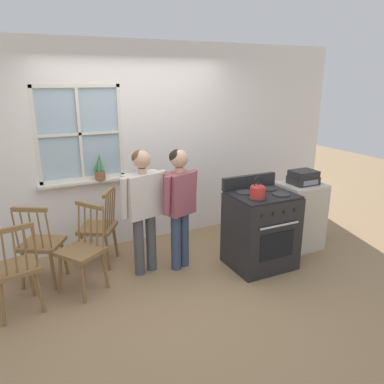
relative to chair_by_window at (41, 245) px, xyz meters
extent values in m
plane|color=#937551|center=(1.35, -0.70, -0.46)|extent=(16.00, 16.00, 0.00)
cube|color=white|center=(2.86, 0.70, 0.89)|extent=(3.38, 0.06, 2.70)
cube|color=white|center=(0.63, 0.70, 0.02)|extent=(1.07, 0.06, 0.96)
cube|color=white|center=(0.63, 0.70, 1.97)|extent=(1.07, 0.06, 0.54)
cube|color=silver|center=(0.63, 0.62, 0.49)|extent=(1.13, 0.10, 0.03)
cube|color=#9EB7C6|center=(0.63, 0.71, 1.10)|extent=(1.01, 0.01, 1.14)
cube|color=silver|center=(0.63, 0.68, 1.10)|extent=(0.04, 0.02, 1.20)
cube|color=silver|center=(0.63, 0.68, 1.10)|extent=(1.07, 0.02, 0.04)
cube|color=silver|center=(0.12, 0.68, 1.10)|extent=(0.04, 0.03, 1.20)
cube|color=silver|center=(1.15, 0.68, 1.10)|extent=(0.04, 0.03, 1.20)
cube|color=silver|center=(0.63, 0.68, 1.68)|extent=(1.07, 0.03, 0.04)
cube|color=silver|center=(0.63, 0.68, 0.52)|extent=(1.07, 0.03, 0.04)
cube|color=olive|center=(0.01, 0.02, 0.01)|extent=(0.56, 0.55, 0.04)
cylinder|color=olive|center=(0.24, 0.07, -0.24)|extent=(0.09, 0.06, 0.45)
cylinder|color=olive|center=(-0.06, 0.24, -0.24)|extent=(0.06, 0.09, 0.45)
cylinder|color=olive|center=(0.08, -0.20, -0.24)|extent=(0.06, 0.09, 0.45)
cylinder|color=olive|center=(-0.22, -0.04, -0.24)|extent=(0.09, 0.06, 0.45)
cylinder|color=olive|center=(0.08, -0.22, 0.23)|extent=(0.05, 0.07, 0.45)
cylinder|color=olive|center=(0.01, -0.17, 0.23)|extent=(0.05, 0.07, 0.45)
cylinder|color=olive|center=(-0.07, -0.13, 0.23)|extent=(0.05, 0.07, 0.45)
cylinder|color=olive|center=(-0.15, -0.08, 0.23)|extent=(0.05, 0.07, 0.45)
cylinder|color=olive|center=(-0.23, -0.04, 0.23)|extent=(0.05, 0.07, 0.45)
cube|color=olive|center=(-0.07, -0.13, 0.47)|extent=(0.35, 0.22, 0.04)
cube|color=olive|center=(0.67, 0.21, 0.01)|extent=(0.56, 0.56, 0.04)
cylinder|color=olive|center=(0.62, 0.44, -0.24)|extent=(0.06, 0.09, 0.45)
cylinder|color=olive|center=(0.44, 0.15, -0.24)|extent=(0.09, 0.06, 0.45)
cylinder|color=olive|center=(0.89, 0.28, -0.24)|extent=(0.09, 0.06, 0.45)
cylinder|color=olive|center=(0.72, -0.02, -0.24)|extent=(0.06, 0.09, 0.45)
cylinder|color=olive|center=(0.91, 0.28, 0.23)|extent=(0.07, 0.05, 0.45)
cylinder|color=olive|center=(0.86, 0.20, 0.23)|extent=(0.07, 0.05, 0.45)
cylinder|color=olive|center=(0.81, 0.12, 0.23)|extent=(0.07, 0.05, 0.45)
cylinder|color=olive|center=(0.77, 0.05, 0.23)|extent=(0.07, 0.05, 0.45)
cylinder|color=olive|center=(0.72, -0.03, 0.23)|extent=(0.07, 0.05, 0.45)
cube|color=olive|center=(0.81, 0.12, 0.47)|extent=(0.23, 0.35, 0.04)
cube|color=olive|center=(-0.28, -0.46, 0.01)|extent=(0.49, 0.48, 0.04)
cylinder|color=olive|center=(-0.15, -0.27, -0.24)|extent=(0.07, 0.08, 0.45)
cylinder|color=olive|center=(-0.08, -0.58, -0.24)|extent=(0.08, 0.07, 0.45)
cylinder|color=olive|center=(-0.41, -0.65, -0.24)|extent=(0.07, 0.08, 0.45)
cylinder|color=olive|center=(-0.07, -0.59, 0.23)|extent=(0.03, 0.07, 0.45)
cylinder|color=olive|center=(-0.16, -0.61, 0.23)|extent=(0.03, 0.07, 0.45)
cylinder|color=olive|center=(-0.25, -0.62, 0.23)|extent=(0.03, 0.07, 0.45)
cylinder|color=olive|center=(-0.33, -0.64, 0.23)|extent=(0.03, 0.07, 0.45)
cube|color=olive|center=(-0.25, -0.62, 0.47)|extent=(0.38, 0.12, 0.04)
cube|color=olive|center=(0.37, -0.36, 0.01)|extent=(0.57, 0.57, 0.04)
cylinder|color=olive|center=(0.14, -0.31, -0.24)|extent=(0.09, 0.06, 0.45)
cylinder|color=olive|center=(0.33, -0.59, -0.24)|extent=(0.06, 0.09, 0.45)
cylinder|color=olive|center=(0.41, -0.13, -0.24)|extent=(0.06, 0.09, 0.45)
cylinder|color=olive|center=(0.60, -0.41, -0.24)|extent=(0.09, 0.06, 0.45)
cylinder|color=olive|center=(0.41, -0.12, 0.23)|extent=(0.06, 0.05, 0.45)
cylinder|color=olive|center=(0.46, -0.19, 0.23)|extent=(0.06, 0.05, 0.45)
cylinder|color=olive|center=(0.51, -0.27, 0.23)|extent=(0.06, 0.05, 0.45)
cylinder|color=olive|center=(0.56, -0.34, 0.23)|extent=(0.06, 0.05, 0.45)
cylinder|color=olive|center=(0.61, -0.42, 0.23)|extent=(0.06, 0.05, 0.45)
cube|color=olive|center=(0.51, -0.27, 0.47)|extent=(0.25, 0.34, 0.04)
cylinder|color=#4C4C51|center=(1.03, -0.28, -0.10)|extent=(0.12, 0.12, 0.71)
cylinder|color=#4C4C51|center=(1.20, -0.24, -0.10)|extent=(0.12, 0.12, 0.71)
cube|color=beige|center=(1.12, -0.26, 0.51)|extent=(0.49, 0.32, 0.50)
cylinder|color=beige|center=(0.87, -0.35, 0.53)|extent=(0.10, 0.12, 0.47)
cylinder|color=beige|center=(1.37, -0.21, 0.53)|extent=(0.10, 0.12, 0.47)
cylinder|color=tan|center=(1.12, -0.26, 0.79)|extent=(0.10, 0.10, 0.06)
sphere|color=tan|center=(1.12, -0.26, 0.92)|extent=(0.20, 0.20, 0.20)
ellipsoid|color=brown|center=(1.11, -0.24, 0.94)|extent=(0.21, 0.21, 0.17)
cylinder|color=#384766|center=(1.47, -0.35, -0.11)|extent=(0.12, 0.12, 0.70)
cylinder|color=#384766|center=(1.60, -0.31, -0.11)|extent=(0.12, 0.12, 0.70)
cube|color=#934C56|center=(1.53, -0.33, 0.49)|extent=(0.40, 0.31, 0.49)
cylinder|color=#934C56|center=(1.34, -0.42, 0.51)|extent=(0.11, 0.13, 0.46)
cylinder|color=#934C56|center=(1.74, -0.28, 0.51)|extent=(0.11, 0.13, 0.46)
cylinder|color=tan|center=(1.53, -0.33, 0.77)|extent=(0.10, 0.10, 0.06)
sphere|color=tan|center=(1.53, -0.33, 0.90)|extent=(0.21, 0.21, 0.21)
ellipsoid|color=black|center=(1.53, -0.32, 0.92)|extent=(0.21, 0.21, 0.17)
cube|color=#232326|center=(2.44, -0.71, -0.01)|extent=(0.75, 0.64, 0.90)
cube|color=black|center=(2.44, -0.71, 0.45)|extent=(0.73, 0.61, 0.02)
cylinder|color=#2D2D30|center=(2.27, -0.83, 0.47)|extent=(0.20, 0.20, 0.02)
cylinder|color=#2D2D30|center=(2.61, -0.83, 0.47)|extent=(0.20, 0.20, 0.02)
cylinder|color=#2D2D30|center=(2.27, -0.58, 0.47)|extent=(0.20, 0.20, 0.02)
cylinder|color=#2D2D30|center=(2.61, -0.58, 0.47)|extent=(0.20, 0.20, 0.02)
cube|color=#232326|center=(2.44, -0.42, 0.54)|extent=(0.75, 0.06, 0.16)
cube|color=black|center=(2.44, -1.03, -0.06)|extent=(0.46, 0.01, 0.32)
cylinder|color=silver|center=(2.44, -1.05, 0.19)|extent=(0.52, 0.02, 0.02)
cylinder|color=#232326|center=(2.21, -1.04, 0.33)|extent=(0.04, 0.02, 0.04)
cylinder|color=#232326|center=(2.36, -1.04, 0.33)|extent=(0.04, 0.02, 0.04)
cylinder|color=#232326|center=(2.51, -1.04, 0.33)|extent=(0.04, 0.02, 0.04)
cylinder|color=#232326|center=(2.66, -1.04, 0.33)|extent=(0.04, 0.02, 0.04)
cylinder|color=red|center=(2.27, -0.83, 0.54)|extent=(0.17, 0.17, 0.12)
ellipsoid|color=red|center=(2.27, -0.83, 0.60)|extent=(0.16, 0.16, 0.07)
sphere|color=black|center=(2.27, -0.83, 0.64)|extent=(0.03, 0.03, 0.03)
cylinder|color=red|center=(2.35, -0.83, 0.56)|extent=(0.08, 0.03, 0.07)
torus|color=black|center=(2.27, -0.83, 0.66)|extent=(0.12, 0.01, 0.12)
cylinder|color=#935B3D|center=(0.83, 0.61, 0.56)|extent=(0.13, 0.13, 0.11)
cylinder|color=#33261C|center=(0.83, 0.61, 0.61)|extent=(0.12, 0.12, 0.01)
cone|color=#388447|center=(0.85, 0.62, 0.74)|extent=(0.07, 0.05, 0.25)
cone|color=#388447|center=(0.83, 0.63, 0.67)|extent=(0.04, 0.06, 0.11)
cone|color=#388447|center=(0.81, 0.62, 0.74)|extent=(0.11, 0.05, 0.25)
cone|color=#388447|center=(0.82, 0.60, 0.69)|extent=(0.05, 0.05, 0.15)
cone|color=#388447|center=(0.84, 0.60, 0.71)|extent=(0.06, 0.07, 0.19)
cube|color=beige|center=(3.22, -0.49, -0.02)|extent=(0.55, 0.50, 0.87)
cube|color=beige|center=(3.22, -0.49, 0.43)|extent=(0.55, 0.50, 0.03)
cube|color=#232326|center=(3.22, -0.51, 0.49)|extent=(0.34, 0.28, 0.10)
cube|color=#232326|center=(3.22, -0.51, 0.58)|extent=(0.32, 0.27, 0.08)
cube|color=gray|center=(3.22, -0.66, 0.49)|extent=(0.24, 0.01, 0.06)
camera|label=1|loc=(-0.14, -4.13, 1.78)|focal=35.00mm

